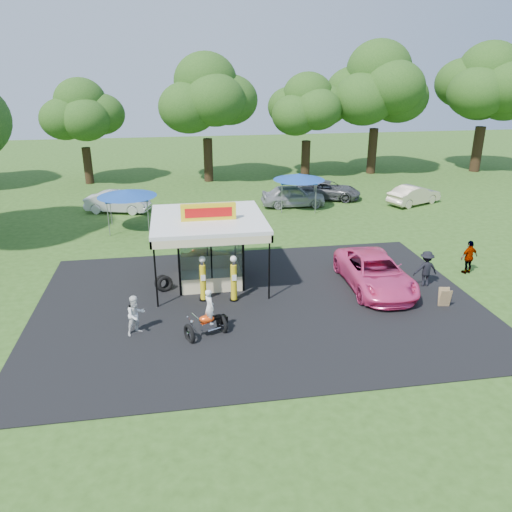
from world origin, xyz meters
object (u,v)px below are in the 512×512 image
object	(u,v)px
gas_pump_right	(234,280)
pink_sedan	(375,272)
bg_car_e	(414,195)
tent_east	(299,177)
motorcycle	(208,317)
tent_west	(127,193)
spectator_east_a	(426,269)
gas_station_kiosk	(209,248)
gas_pump_left	(203,280)
spectator_east_b	(469,257)
spectator_west	(136,315)
kiosk_car	(207,257)
bg_car_d	(328,190)
a_frame_sign	(445,298)
bg_car_a	(118,202)
bg_car_c	(293,196)

from	to	relation	value
gas_pump_right	pink_sedan	xyz separation A→B (m)	(6.95, 0.33, -0.26)
bg_car_e	tent_east	world-z (taller)	tent_east
motorcycle	tent_west	distance (m)	15.55
tent_east	spectator_east_a	bearing A→B (deg)	-79.57
gas_station_kiosk	pink_sedan	world-z (taller)	gas_station_kiosk
gas_pump_left	spectator_east_b	xyz separation A→B (m)	(13.87, 1.03, -0.16)
spectator_west	bg_car_e	xyz separation A→B (m)	(20.23, 17.08, -0.09)
kiosk_car	spectator_west	xyz separation A→B (m)	(-3.34, -6.99, 0.36)
bg_car_d	tent_east	bearing A→B (deg)	150.60
kiosk_car	bg_car_e	size ratio (longest dim) A/B	0.62
gas_pump_right	spectator_east_b	bearing A→B (deg)	5.88
a_frame_sign	bg_car_d	size ratio (longest dim) A/B	0.17
a_frame_sign	spectator_east_a	world-z (taller)	spectator_east_a
motorcycle	spectator_west	distance (m)	2.94
motorcycle	bg_car_a	world-z (taller)	motorcycle
tent_east	pink_sedan	bearing A→B (deg)	-89.21
pink_sedan	kiosk_car	bearing A→B (deg)	152.82
a_frame_sign	tent_west	size ratio (longest dim) A/B	0.23
spectator_west	spectator_east_b	world-z (taller)	spectator_east_b
spectator_east_a	bg_car_c	size ratio (longest dim) A/B	0.38
gas_pump_right	tent_east	xyz separation A→B (m)	(6.74, 14.97, 1.35)
gas_pump_left	bg_car_d	size ratio (longest dim) A/B	0.42
bg_car_a	bg_car_e	bearing A→B (deg)	-78.32
pink_sedan	spectator_west	bearing A→B (deg)	-165.03
bg_car_a	bg_car_c	distance (m)	13.19
gas_pump_left	pink_sedan	world-z (taller)	gas_pump_left
motorcycle	bg_car_c	size ratio (longest dim) A/B	0.43
gas_station_kiosk	spectator_east_b	bearing A→B (deg)	-4.88
motorcycle	spectator_east_b	distance (m)	14.51
spectator_west	tent_east	distance (m)	20.58
spectator_east_a	bg_car_a	distance (m)	22.79
tent_west	spectator_west	bearing A→B (deg)	-84.95
spectator_west	spectator_east_a	xyz separation A→B (m)	(13.74, 2.46, 0.08)
bg_car_c	tent_east	bearing A→B (deg)	-161.48
gas_pump_right	spectator_east_b	distance (m)	12.55
motorcycle	gas_station_kiosk	bearing A→B (deg)	60.98
spectator_west	tent_east	xyz separation A→B (m)	(11.01, 17.32, 1.58)
gas_station_kiosk	bg_car_a	world-z (taller)	gas_station_kiosk
gas_pump_left	a_frame_sign	bearing A→B (deg)	-12.62
gas_station_kiosk	spectator_east_b	world-z (taller)	gas_station_kiosk
pink_sedan	bg_car_e	xyz separation A→B (m)	(9.02, 14.39, -0.07)
kiosk_car	tent_east	distance (m)	13.01
a_frame_sign	gas_pump_right	bearing A→B (deg)	177.40
pink_sedan	tent_west	bearing A→B (deg)	138.59
spectator_west	bg_car_a	xyz separation A→B (m)	(-2.39, 18.56, -0.07)
gas_station_kiosk	tent_east	xyz separation A→B (m)	(7.67, 12.54, 0.64)
a_frame_sign	kiosk_car	xyz separation A→B (m)	(-10.22, 6.78, 0.04)
spectator_west	tent_west	xyz separation A→B (m)	(-1.26, 14.28, 1.59)
spectator_east_a	bg_car_c	bearing A→B (deg)	-78.09
a_frame_sign	kiosk_car	bearing A→B (deg)	156.82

